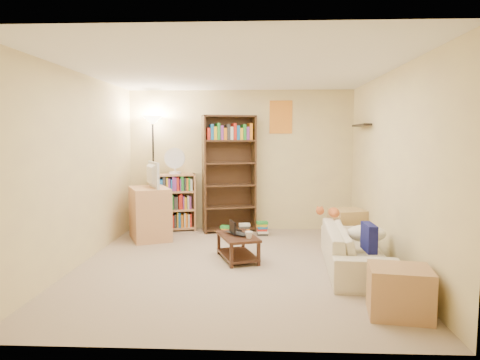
% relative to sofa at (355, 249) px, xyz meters
% --- Properties ---
extents(room, '(4.50, 4.54, 2.52)m').
position_rel_sofa_xyz_m(room, '(-1.55, 0.15, 1.36)').
color(room, tan).
rests_on(room, ground).
extents(sofa, '(1.93, 0.98, 0.53)m').
position_rel_sofa_xyz_m(sofa, '(0.00, 0.00, 0.00)').
color(sofa, beige).
rests_on(sofa, ground).
extents(navy_pillow, '(0.12, 0.35, 0.32)m').
position_rel_sofa_xyz_m(navy_pillow, '(0.06, -0.40, 0.24)').
color(navy_pillow, navy).
rests_on(navy_pillow, sofa).
extents(cream_blanket, '(0.49, 0.35, 0.21)m').
position_rel_sofa_xyz_m(cream_blanket, '(0.13, 0.03, 0.19)').
color(cream_blanket, white).
rests_on(cream_blanket, sofa).
extents(tabby_cat, '(0.42, 0.17, 0.15)m').
position_rel_sofa_xyz_m(tabby_cat, '(-0.19, 0.72, 0.34)').
color(tabby_cat, '#D0612C').
rests_on(tabby_cat, sofa).
extents(coffee_table, '(0.66, 0.87, 0.34)m').
position_rel_sofa_xyz_m(coffee_table, '(-1.50, 0.37, -0.06)').
color(coffee_table, '#3C2317').
rests_on(coffee_table, ground).
extents(laptop, '(0.59, 0.59, 0.03)m').
position_rel_sofa_xyz_m(laptop, '(-1.46, 0.43, 0.09)').
color(laptop, black).
rests_on(laptop, coffee_table).
extents(laptop_screen, '(0.09, 0.25, 0.17)m').
position_rel_sofa_xyz_m(laptop_screen, '(-1.57, 0.39, 0.18)').
color(laptop_screen, white).
rests_on(laptop_screen, laptop).
extents(mug, '(0.11, 0.11, 0.09)m').
position_rel_sofa_xyz_m(mug, '(-1.34, 0.19, 0.12)').
color(mug, white).
rests_on(mug, coffee_table).
extents(tv_remote, '(0.12, 0.14, 0.02)m').
position_rel_sofa_xyz_m(tv_remote, '(-1.50, 0.65, 0.08)').
color(tv_remote, black).
rests_on(tv_remote, coffee_table).
extents(tv_stand, '(0.85, 0.96, 0.85)m').
position_rel_sofa_xyz_m(tv_stand, '(-3.00, 1.53, 0.16)').
color(tv_stand, tan).
rests_on(tv_stand, ground).
extents(television, '(0.80, 0.65, 0.42)m').
position_rel_sofa_xyz_m(television, '(-3.00, 1.53, 0.79)').
color(television, black).
rests_on(television, tv_stand).
extents(tall_bookshelf, '(0.97, 0.54, 2.04)m').
position_rel_sofa_xyz_m(tall_bookshelf, '(-1.74, 2.15, 0.81)').
color(tall_bookshelf, '#45311A').
rests_on(tall_bookshelf, ground).
extents(short_bookshelf, '(0.85, 0.51, 1.02)m').
position_rel_sofa_xyz_m(short_bookshelf, '(-2.75, 2.19, 0.24)').
color(short_bookshelf, tan).
rests_on(short_bookshelf, ground).
extents(desk_fan, '(0.36, 0.20, 0.46)m').
position_rel_sofa_xyz_m(desk_fan, '(-2.69, 2.14, 0.98)').
color(desk_fan, silver).
rests_on(desk_fan, short_bookshelf).
extents(floor_lamp, '(0.35, 0.35, 2.04)m').
position_rel_sofa_xyz_m(floor_lamp, '(-3.09, 2.19, 1.36)').
color(floor_lamp, black).
rests_on(floor_lamp, ground).
extents(side_table, '(0.59, 0.59, 0.55)m').
position_rel_sofa_xyz_m(side_table, '(0.17, 1.32, 0.01)').
color(side_table, tan).
rests_on(side_table, ground).
extents(end_cabinet, '(0.62, 0.54, 0.46)m').
position_rel_sofa_xyz_m(end_cabinet, '(0.10, -1.39, -0.04)').
color(end_cabinet, '#B47A57').
rests_on(end_cabinet, ground).
extents(book_stacks, '(0.81, 0.19, 0.24)m').
position_rel_sofa_xyz_m(book_stacks, '(-1.42, 1.83, -0.16)').
color(book_stacks, red).
rests_on(book_stacks, ground).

